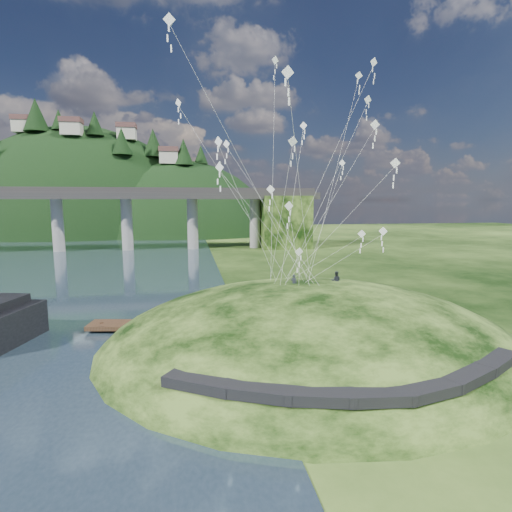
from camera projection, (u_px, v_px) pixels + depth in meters
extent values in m
plane|color=black|center=(217.00, 359.00, 30.41)|extent=(320.00, 320.00, 0.00)
ellipsoid|color=black|center=(310.00, 360.00, 33.89)|extent=(36.00, 32.00, 13.00)
cube|color=black|center=(200.00, 382.00, 22.07)|extent=(4.32, 3.62, 0.71)
cube|color=black|center=(259.00, 390.00, 20.94)|extent=(4.10, 2.97, 0.61)
cube|color=black|center=(319.00, 395.00, 20.46)|extent=(3.85, 2.37, 0.62)
cube|color=black|center=(378.00, 395.00, 20.52)|extent=(3.62, 1.83, 0.66)
cube|color=black|center=(429.00, 389.00, 21.21)|extent=(3.82, 2.27, 0.68)
cube|color=black|center=(468.00, 375.00, 22.61)|extent=(4.11, 2.97, 0.71)
cube|color=black|center=(494.00, 361.00, 24.62)|extent=(4.26, 3.43, 0.66)
cylinder|color=gray|center=(58.00, 224.00, 92.60)|extent=(2.60, 2.60, 13.00)
cylinder|color=gray|center=(127.00, 223.00, 95.15)|extent=(2.60, 2.60, 13.00)
cylinder|color=gray|center=(193.00, 223.00, 97.70)|extent=(2.60, 2.60, 13.00)
cylinder|color=gray|center=(255.00, 222.00, 100.24)|extent=(2.60, 2.60, 13.00)
cube|color=black|center=(284.00, 222.00, 101.48)|extent=(12.00, 11.00, 13.00)
ellipsoid|color=black|center=(85.00, 249.00, 147.71)|extent=(96.00, 68.00, 88.00)
ellipsoid|color=black|center=(181.00, 260.00, 146.21)|extent=(76.00, 56.00, 72.00)
cone|color=black|center=(36.00, 115.00, 128.68)|extent=(8.01, 8.01, 10.54)
cone|color=black|center=(59.00, 120.00, 129.47)|extent=(4.97, 4.97, 6.54)
cone|color=black|center=(95.00, 123.00, 129.55)|extent=(5.83, 5.83, 7.67)
cone|color=black|center=(122.00, 141.00, 127.03)|extent=(6.47, 6.47, 8.51)
cone|color=black|center=(153.00, 143.00, 135.19)|extent=(7.13, 7.13, 9.38)
cone|color=black|center=(184.00, 152.00, 132.48)|extent=(6.56, 6.56, 8.63)
cone|color=black|center=(201.00, 155.00, 138.94)|extent=(4.88, 4.88, 6.42)
cube|color=beige|center=(24.00, 127.00, 131.58)|extent=(6.00, 5.00, 4.00)
cube|color=brown|center=(23.00, 118.00, 131.20)|extent=(6.40, 5.40, 1.60)
cube|color=beige|center=(72.00, 129.00, 126.80)|extent=(6.00, 5.00, 4.00)
cube|color=brown|center=(71.00, 121.00, 126.42)|extent=(6.40, 5.40, 1.60)
cube|color=beige|center=(127.00, 134.00, 135.30)|extent=(6.00, 5.00, 4.00)
cube|color=brown|center=(126.00, 126.00, 134.93)|extent=(6.40, 5.40, 1.60)
cube|color=beige|center=(169.00, 158.00, 132.90)|extent=(6.00, 5.00, 4.00)
cube|color=brown|center=(169.00, 150.00, 132.53)|extent=(6.40, 5.40, 1.60)
cube|color=#382317|center=(173.00, 325.00, 37.05)|extent=(15.73, 4.89, 0.39)
cylinder|color=#382317|center=(102.00, 328.00, 37.05)|extent=(0.33, 0.33, 1.11)
cylinder|color=#382317|center=(137.00, 328.00, 37.07)|extent=(0.33, 0.33, 1.11)
cylinder|color=#382317|center=(173.00, 328.00, 37.09)|extent=(0.33, 0.33, 1.11)
cylinder|color=#382317|center=(209.00, 328.00, 37.11)|extent=(0.33, 0.33, 1.11)
cylinder|color=#382317|center=(245.00, 328.00, 37.13)|extent=(0.33, 0.33, 1.11)
imported|color=#282B36|center=(294.00, 274.00, 34.06)|extent=(0.65, 0.59, 1.48)
imported|color=#282B36|center=(336.00, 271.00, 35.52)|extent=(1.02, 0.91, 1.74)
cube|color=white|center=(275.00, 60.00, 37.95)|extent=(0.70, 0.35, 0.74)
cube|color=white|center=(275.00, 66.00, 38.03)|extent=(0.09, 0.08, 0.44)
cube|color=white|center=(275.00, 72.00, 38.10)|extent=(0.09, 0.08, 0.44)
cube|color=white|center=(275.00, 78.00, 38.18)|extent=(0.09, 0.08, 0.44)
cube|color=white|center=(342.00, 163.00, 41.90)|extent=(0.51, 0.58, 0.71)
cube|color=white|center=(342.00, 168.00, 41.97)|extent=(0.09, 0.06, 0.43)
cube|color=white|center=(342.00, 173.00, 42.04)|extent=(0.09, 0.06, 0.43)
cube|color=white|center=(342.00, 178.00, 42.12)|extent=(0.09, 0.06, 0.43)
cube|color=white|center=(375.00, 125.00, 36.00)|extent=(0.88, 0.24, 0.87)
cube|color=white|center=(375.00, 132.00, 36.09)|extent=(0.12, 0.04, 0.51)
cube|color=white|center=(374.00, 139.00, 36.18)|extent=(0.12, 0.04, 0.51)
cube|color=white|center=(374.00, 146.00, 36.26)|extent=(0.12, 0.04, 0.51)
cube|color=white|center=(383.00, 231.00, 39.52)|extent=(0.65, 0.67, 0.88)
cube|color=white|center=(383.00, 238.00, 39.61)|extent=(0.11, 0.08, 0.51)
cube|color=white|center=(383.00, 244.00, 39.70)|extent=(0.11, 0.08, 0.51)
cube|color=white|center=(382.00, 250.00, 39.78)|extent=(0.11, 0.08, 0.51)
cube|color=white|center=(293.00, 141.00, 30.91)|extent=(0.79, 0.28, 0.77)
cube|color=white|center=(293.00, 149.00, 30.99)|extent=(0.10, 0.07, 0.47)
cube|color=white|center=(293.00, 156.00, 31.07)|extent=(0.10, 0.07, 0.47)
cube|color=white|center=(292.00, 164.00, 31.15)|extent=(0.10, 0.07, 0.47)
cube|color=white|center=(362.00, 234.00, 40.93)|extent=(0.81, 0.32, 0.84)
cube|color=white|center=(361.00, 240.00, 41.02)|extent=(0.11, 0.04, 0.49)
cube|color=white|center=(361.00, 245.00, 41.10)|extent=(0.11, 0.04, 0.49)
cube|color=white|center=(361.00, 251.00, 41.18)|extent=(0.11, 0.04, 0.49)
cube|color=white|center=(374.00, 62.00, 34.07)|extent=(0.73, 0.28, 0.75)
cube|color=white|center=(374.00, 69.00, 34.14)|extent=(0.09, 0.07, 0.44)
cube|color=white|center=(373.00, 75.00, 34.22)|extent=(0.09, 0.07, 0.44)
cube|color=white|center=(373.00, 82.00, 34.29)|extent=(0.09, 0.07, 0.44)
cube|color=white|center=(368.00, 100.00, 38.16)|extent=(0.79, 0.26, 0.77)
cube|color=white|center=(368.00, 106.00, 38.24)|extent=(0.10, 0.07, 0.46)
cube|color=white|center=(367.00, 112.00, 38.32)|extent=(0.10, 0.07, 0.46)
cube|color=white|center=(367.00, 118.00, 38.40)|extent=(0.10, 0.07, 0.46)
cube|color=white|center=(178.00, 103.00, 31.26)|extent=(0.46, 0.54, 0.66)
cube|color=white|center=(179.00, 109.00, 31.33)|extent=(0.08, 0.06, 0.39)
cube|color=white|center=(179.00, 116.00, 31.40)|extent=(0.08, 0.06, 0.39)
cube|color=white|center=(179.00, 122.00, 31.47)|extent=(0.08, 0.06, 0.39)
cube|color=white|center=(226.00, 144.00, 36.36)|extent=(0.55, 0.56, 0.74)
cube|color=white|center=(226.00, 150.00, 36.43)|extent=(0.09, 0.07, 0.43)
cube|color=white|center=(227.00, 156.00, 36.51)|extent=(0.09, 0.07, 0.43)
cube|color=white|center=(227.00, 162.00, 36.58)|extent=(0.09, 0.07, 0.43)
cube|color=white|center=(289.00, 206.00, 37.62)|extent=(0.89, 0.21, 0.89)
cube|color=white|center=(289.00, 213.00, 37.70)|extent=(0.12, 0.06, 0.52)
cube|color=white|center=(289.00, 219.00, 37.79)|extent=(0.12, 0.06, 0.52)
cube|color=white|center=(289.00, 226.00, 37.88)|extent=(0.12, 0.06, 0.52)
cube|color=white|center=(218.00, 142.00, 31.88)|extent=(0.59, 0.63, 0.81)
cube|color=white|center=(219.00, 149.00, 31.96)|extent=(0.10, 0.08, 0.48)
cube|color=white|center=(219.00, 157.00, 32.05)|extent=(0.10, 0.08, 0.48)
cube|color=white|center=(219.00, 164.00, 32.13)|extent=(0.10, 0.08, 0.48)
cube|color=white|center=(395.00, 163.00, 31.56)|extent=(0.81, 0.20, 0.81)
cube|color=white|center=(395.00, 170.00, 31.64)|extent=(0.11, 0.03, 0.47)
cube|color=white|center=(395.00, 178.00, 31.72)|extent=(0.11, 0.03, 0.47)
cube|color=white|center=(394.00, 185.00, 31.80)|extent=(0.11, 0.03, 0.47)
cube|color=white|center=(220.00, 167.00, 27.35)|extent=(0.56, 0.45, 0.66)
cube|color=white|center=(220.00, 175.00, 27.41)|extent=(0.09, 0.05, 0.39)
cube|color=white|center=(220.00, 182.00, 27.48)|extent=(0.09, 0.05, 0.39)
cube|color=white|center=(220.00, 189.00, 27.55)|extent=(0.09, 0.05, 0.39)
cube|color=white|center=(271.00, 189.00, 33.99)|extent=(0.65, 0.48, 0.75)
cube|color=white|center=(271.00, 196.00, 34.06)|extent=(0.10, 0.05, 0.45)
cube|color=white|center=(270.00, 202.00, 34.14)|extent=(0.10, 0.05, 0.45)
cube|color=white|center=(270.00, 209.00, 34.22)|extent=(0.10, 0.05, 0.45)
cube|color=white|center=(299.00, 252.00, 29.95)|extent=(0.66, 0.21, 0.65)
cube|color=white|center=(299.00, 258.00, 30.01)|extent=(0.08, 0.05, 0.38)
cube|color=white|center=(299.00, 264.00, 30.08)|extent=(0.08, 0.05, 0.38)
cube|color=white|center=(299.00, 270.00, 30.14)|extent=(0.08, 0.05, 0.38)
cube|color=white|center=(359.00, 75.00, 36.02)|extent=(0.69, 0.25, 0.67)
cube|color=white|center=(359.00, 81.00, 36.09)|extent=(0.09, 0.04, 0.40)
cube|color=white|center=(358.00, 87.00, 36.15)|extent=(0.09, 0.04, 0.40)
cube|color=white|center=(358.00, 93.00, 36.22)|extent=(0.09, 0.04, 0.40)
cube|color=white|center=(169.00, 19.00, 25.27)|extent=(0.80, 0.17, 0.79)
cube|color=white|center=(169.00, 29.00, 25.35)|extent=(0.10, 0.03, 0.46)
cube|color=white|center=(170.00, 38.00, 25.42)|extent=(0.10, 0.03, 0.46)
cube|color=white|center=(170.00, 48.00, 25.50)|extent=(0.10, 0.03, 0.46)
cube|color=white|center=(288.00, 72.00, 25.95)|extent=(0.86, 0.22, 0.85)
cube|color=white|center=(288.00, 82.00, 26.03)|extent=(0.11, 0.04, 0.50)
cube|color=white|center=(288.00, 92.00, 26.12)|extent=(0.11, 0.04, 0.50)
cube|color=white|center=(287.00, 101.00, 26.20)|extent=(0.11, 0.04, 0.50)
cube|color=white|center=(304.00, 126.00, 37.67)|extent=(0.60, 0.50, 0.74)
cube|color=white|center=(303.00, 131.00, 37.75)|extent=(0.09, 0.06, 0.43)
cube|color=white|center=(303.00, 137.00, 37.82)|extent=(0.09, 0.06, 0.43)
cube|color=white|center=(303.00, 143.00, 37.89)|extent=(0.09, 0.06, 0.43)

